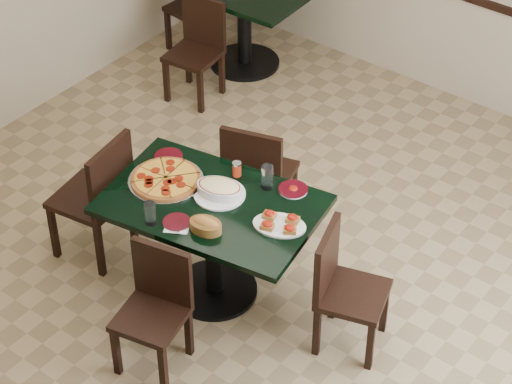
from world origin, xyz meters
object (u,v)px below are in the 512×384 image
Objects in this scene: chair_left at (99,193)px; back_chair_near at (198,44)px; lasagna_casserole at (220,189)px; bruschetta_platter at (279,223)px; bread_basket at (206,225)px; chair_far at (257,173)px; pepperoni_pizza at (166,179)px; main_table at (213,225)px; back_chair_left at (199,5)px; chair_near at (156,302)px; chair_right at (341,284)px; back_table at (244,10)px.

back_chair_near is at bearing -166.48° from chair_left.
bruschetta_platter is at bearing -19.00° from lasagna_casserole.
bread_basket reaches higher than bruschetta_platter.
back_chair_near is at bearing -54.65° from chair_far.
back_chair_near reaches higher than bruschetta_platter.
pepperoni_pizza is 1.42× the size of lasagna_casserole.
lasagna_casserole is 0.46m from bruschetta_platter.
back_chair_left is at bearing 121.94° from main_table.
main_table is 0.63m from chair_near.
chair_far is at bearing 87.54° from lasagna_casserole.
back_chair_left is (-2.08, 2.85, 0.02)m from chair_near.
chair_far is 1.08× the size of back_chair_near.
chair_near is at bearing 117.44° from chair_right.
back_chair_left is at bearing 121.69° from back_chair_near.
chair_far is at bearing 55.09° from back_chair_left.
lasagna_casserole is (1.56, -2.22, 0.27)m from back_table.
lasagna_casserole is at bearing 77.30° from chair_right.
back_chair_near is (-1.67, 2.34, 0.02)m from chair_near.
chair_near is 2.44× the size of lasagna_casserole.
pepperoni_pizza is (0.46, 0.14, 0.25)m from chair_left.
main_table is at bearing 86.20° from chair_far.
chair_near is 1.01m from chair_left.
chair_right is at bearing -13.02° from lasagna_casserole.
lasagna_casserole is 0.87× the size of bruschetta_platter.
lasagna_casserole is at bearing 84.39° from chair_near.
chair_left reaches higher than back_table.
bruschetta_platter is at bearing -1.13° from main_table.
chair_right is 2.54× the size of lasagna_casserole.
bread_basket is (0.29, -0.86, 0.29)m from chair_far.
chair_near is (0.24, -1.26, -0.06)m from chair_far.
chair_left is (-1.67, -0.31, 0.06)m from chair_right.
back_chair_left is (-0.41, 0.51, 0.00)m from back_chair_near.
chair_left reaches higher than main_table.
chair_left is 2.47× the size of bruschetta_platter.
back_table is 1.37× the size of back_chair_left.
bread_basket is (1.72, -1.95, 0.33)m from back_chair_near.
pepperoni_pizza is 0.53m from bread_basket.
chair_far reaches higher than back_chair_left.
back_chair_near is 3.75× the size of bread_basket.
bruschetta_platter is (0.45, 0.07, 0.21)m from main_table.
chair_left is at bearing 140.39° from chair_near.
chair_far is at bearing 116.14° from bruschetta_platter.
main_table is 1.24× the size of back_table.
chair_left is at bearing 83.21° from chair_right.
main_table is at bearing -58.01° from back_table.
pepperoni_pizza is at bearing 165.63° from bruschetta_platter.
back_chair_near is at bearing 112.77° from chair_near.
bruschetta_platter is (2.02, -2.24, 0.25)m from back_table.
bread_basket is (0.49, -0.20, 0.02)m from pepperoni_pizza.
bruschetta_platter is at bearing 91.52° from chair_left.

